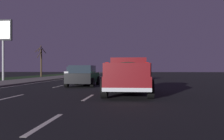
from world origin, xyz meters
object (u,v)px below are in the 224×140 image
pickup_truck (128,75)px  sedan_silver (76,73)px  sedan_black (83,76)px  sedan_red (113,72)px  sedan_green (131,73)px  bare_tree_far (41,61)px  gas_price_sign (3,35)px

pickup_truck → sedan_silver: (17.42, 6.93, -0.20)m
sedan_silver → sedan_black: (-11.65, -3.39, 0.00)m
sedan_black → sedan_red: 23.27m
sedan_green → bare_tree_far: (10.06, 14.67, 1.76)m
sedan_silver → sedan_black: same height
gas_price_sign → pickup_truck: bearing=-132.6°
sedan_black → bare_tree_far: 23.58m
sedan_green → gas_price_sign: 14.51m
pickup_truck → gas_price_sign: (12.45, 13.52, 3.85)m
sedan_silver → pickup_truck: bearing=-158.3°
sedan_silver → sedan_black: bearing=-163.8°
pickup_truck → gas_price_sign: bearing=47.4°
sedan_silver → gas_price_sign: size_ratio=0.69×
sedan_black → bare_tree_far: bearing=28.6°
pickup_truck → sedan_green: (16.35, 0.14, -0.20)m
gas_price_sign → bare_tree_far: 14.21m
sedan_green → bare_tree_far: bearing=55.5°
sedan_silver → gas_price_sign: bearing=127.0°
sedan_silver → sedan_green: bearing=-99.0°
sedan_green → sedan_black: size_ratio=1.00×
pickup_truck → sedan_silver: pickup_truck is taller
sedan_black → sedan_silver: bearing=16.2°
sedan_green → sedan_silver: size_ratio=1.00×
pickup_truck → sedan_green: size_ratio=1.23×
sedan_black → gas_price_sign: gas_price_sign is taller
sedan_green → sedan_black: bearing=162.2°
sedan_red → gas_price_sign: size_ratio=0.68×
gas_price_sign → sedan_green: bearing=-73.7°
pickup_truck → sedan_silver: 18.75m
pickup_truck → gas_price_sign: gas_price_sign is taller
pickup_truck → sedan_black: (5.77, 3.54, -0.20)m
sedan_silver → gas_price_sign: gas_price_sign is taller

